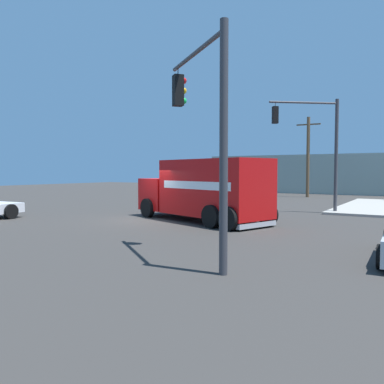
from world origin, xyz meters
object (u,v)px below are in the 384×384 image
(delivery_truck, at_px, (204,190))
(traffic_light_secondary, at_px, (205,116))
(traffic_light_primary, at_px, (316,138))
(utility_pole, at_px, (308,156))

(delivery_truck, height_order, traffic_light_secondary, traffic_light_secondary)
(delivery_truck, distance_m, traffic_light_primary, 7.87)
(delivery_truck, xyz_separation_m, traffic_light_primary, (3.74, 6.34, 2.80))
(traffic_light_secondary, bearing_deg, utility_pole, 99.70)
(delivery_truck, distance_m, traffic_light_secondary, 8.99)
(delivery_truck, bearing_deg, traffic_light_secondary, -60.17)
(traffic_light_secondary, relative_size, utility_pole, 0.79)
(utility_pole, bearing_deg, traffic_light_secondary, -80.30)
(delivery_truck, bearing_deg, traffic_light_primary, 59.45)
(delivery_truck, relative_size, traffic_light_secondary, 1.35)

